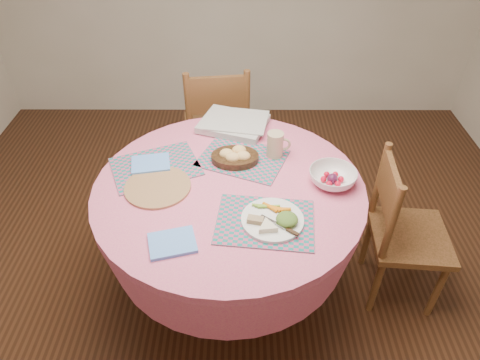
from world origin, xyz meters
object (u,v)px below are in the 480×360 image
object	(u,v)px
chair_back	(217,126)
dinner_plate	(274,219)
fruit_bowl	(333,177)
chair_right	(402,230)
latte_mug	(276,144)
bread_bowl	(235,156)
wicker_trivet	(158,187)
dining_table	(230,216)

from	to	relation	value
chair_back	dinner_plate	world-z (taller)	chair_back
dinner_plate	fruit_bowl	world-z (taller)	fruit_bowl
chair_back	dinner_plate	size ratio (longest dim) A/B	3.61
chair_right	latte_mug	size ratio (longest dim) A/B	6.72
bread_bowl	fruit_bowl	bearing A→B (deg)	-19.97
chair_back	wicker_trivet	distance (m)	1.01
chair_right	fruit_bowl	size ratio (longest dim) A/B	3.50
dining_table	fruit_bowl	bearing A→B (deg)	2.02
chair_back	wicker_trivet	bearing A→B (deg)	70.17
dining_table	fruit_bowl	distance (m)	0.52
dining_table	chair_right	xyz separation A→B (m)	(0.86, 0.01, -0.11)
wicker_trivet	bread_bowl	size ratio (longest dim) A/B	1.30
dining_table	chair_back	bearing A→B (deg)	96.36
bread_bowl	fruit_bowl	world-z (taller)	bread_bowl
bread_bowl	fruit_bowl	distance (m)	0.47
dinner_plate	bread_bowl	bearing A→B (deg)	111.50
wicker_trivet	bread_bowl	distance (m)	0.40
wicker_trivet	dinner_plate	world-z (taller)	dinner_plate
dining_table	dinner_plate	world-z (taller)	dinner_plate
wicker_trivet	bread_bowl	world-z (taller)	bread_bowl
chair_right	chair_back	distance (m)	1.33
chair_right	wicker_trivet	xyz separation A→B (m)	(-1.18, -0.03, 0.31)
chair_right	fruit_bowl	distance (m)	0.52
dining_table	bread_bowl	xyz separation A→B (m)	(0.03, 0.18, 0.23)
wicker_trivet	fruit_bowl	bearing A→B (deg)	2.66
dining_table	bread_bowl	distance (m)	0.29
latte_mug	chair_back	bearing A→B (deg)	114.96
chair_right	latte_mug	bearing A→B (deg)	76.48
dining_table	fruit_bowl	world-z (taller)	fruit_bowl
wicker_trivet	bread_bowl	bearing A→B (deg)	29.71
wicker_trivet	fruit_bowl	world-z (taller)	fruit_bowl
dining_table	latte_mug	distance (m)	0.41
chair_right	dinner_plate	size ratio (longest dim) A/B	3.30
wicker_trivet	dinner_plate	size ratio (longest dim) A/B	1.16
dinner_plate	latte_mug	distance (m)	0.47
dinner_plate	latte_mug	world-z (taller)	latte_mug
bread_bowl	wicker_trivet	bearing A→B (deg)	-150.29
bread_bowl	latte_mug	size ratio (longest dim) A/B	1.81
wicker_trivet	bread_bowl	xyz separation A→B (m)	(0.35, 0.20, 0.03)
chair_back	bread_bowl	distance (m)	0.82
dining_table	chair_right	size ratio (longest dim) A/B	1.45
chair_right	wicker_trivet	world-z (taller)	chair_right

